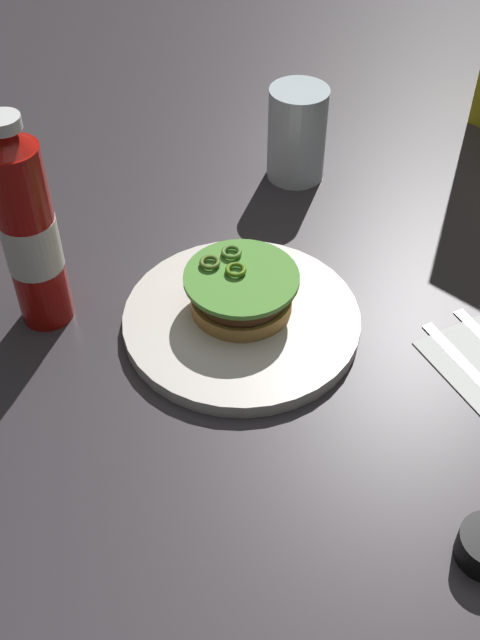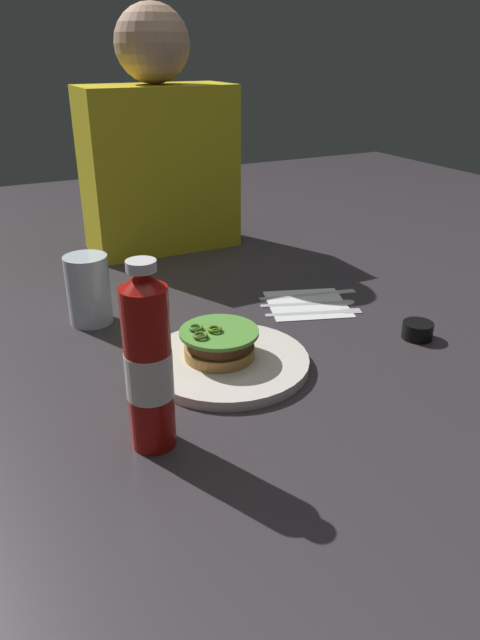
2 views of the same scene
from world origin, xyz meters
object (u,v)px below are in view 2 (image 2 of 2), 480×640
napkin (307,304)px  fork_utensil (322,311)px  water_glass (89,290)px  diner_person (158,150)px  condiment_cup (417,330)px  spoon_utensil (322,302)px  dinner_plate (227,362)px  ketchup_bottle (149,365)px  butter_knife (314,293)px  burger_sandwich (219,343)px

napkin → fork_utensil: fork_utensil is taller
water_glass → diner_person: (0.28, 0.37, 0.18)m
condiment_cup → spoon_utensil: 0.21m
water_glass → condiment_cup: 0.59m
water_glass → spoon_utensil: size_ratio=0.70×
spoon_utensil → diner_person: diner_person is taller
dinner_plate → ketchup_bottle: bearing=-141.4°
water_glass → condiment_cup: bearing=-33.5°
spoon_utensil → napkin: bearing=159.4°
dinner_plate → diner_person: diner_person is taller
water_glass → butter_knife: 0.45m
water_glass → diner_person: bearing=53.2°
dinner_plate → spoon_utensil: 0.31m
butter_knife → diner_person: (-0.16, 0.45, 0.24)m
napkin → spoon_utensil: 0.03m
spoon_utensil → burger_sandwich: bearing=-155.3°
diner_person → butter_knife: bearing=-70.3°
napkin → diner_person: 0.56m
water_glass → fork_utensil: water_glass is taller
spoon_utensil → dinner_plate: bearing=-153.0°
burger_sandwich → dinner_plate: bearing=-44.6°
water_glass → napkin: (0.40, -0.11, -0.06)m
condiment_cup → butter_knife: (-0.05, 0.25, -0.01)m
ketchup_bottle → dinner_plate: bearing=38.6°
ketchup_bottle → condiment_cup: (0.51, 0.08, -0.10)m
napkin → fork_utensil: size_ratio=0.85×
burger_sandwich → spoon_utensil: burger_sandwich is taller
spoon_utensil → butter_knife: size_ratio=0.90×
burger_sandwich → condiment_cup: 0.36m
water_glass → spoon_utensil: water_glass is taller
condiment_cup → butter_knife: size_ratio=0.26×
burger_sandwich → ketchup_bottle: (-0.16, -0.15, 0.08)m
spoon_utensil → butter_knife: (0.01, 0.05, 0.00)m
burger_sandwich → butter_knife: (0.30, 0.18, -0.03)m
burger_sandwich → fork_utensil: (0.26, 0.09, -0.03)m
ketchup_bottle → condiment_cup: size_ratio=4.67×
burger_sandwich → diner_person: bearing=77.6°
fork_utensil → water_glass: bearing=158.0°
ketchup_bottle → condiment_cup: ketchup_bottle is taller
fork_utensil → diner_person: diner_person is taller
fork_utensil → butter_knife: (0.04, 0.08, 0.00)m
dinner_plate → butter_knife: 0.35m
burger_sandwich → condiment_cup: burger_sandwich is taller
dinner_plate → napkin: (0.25, 0.15, -0.01)m
ketchup_bottle → diner_person: diner_person is taller
ketchup_bottle → fork_utensil: ketchup_bottle is taller
dinner_plate → burger_sandwich: burger_sandwich is taller
dinner_plate → water_glass: water_glass is taller
ketchup_bottle → spoon_utensil: ketchup_bottle is taller
dinner_plate → butter_knife: dinner_plate is taller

